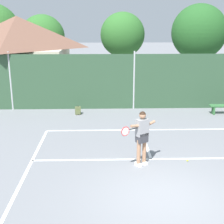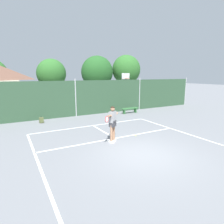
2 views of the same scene
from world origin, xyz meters
name	(u,v)px [view 2 (image 2 of 2)]	position (x,y,z in m)	size (l,w,h in m)	color
ground_plane	(143,155)	(0.00, 0.00, 0.00)	(120.00, 120.00, 0.00)	slate
court_markings	(135,150)	(0.00, 0.65, 0.00)	(8.30, 11.10, 0.01)	white
chainlink_fence	(76,99)	(0.00, 9.00, 1.47)	(26.09, 0.09, 3.08)	#2D4C33
basketball_hoop	(125,86)	(5.73, 10.38, 2.31)	(0.90, 0.67, 3.55)	#284CB2
treeline_backdrop	(58,72)	(0.62, 17.23, 3.74)	(24.33, 3.79, 6.14)	brown
tennis_player	(113,121)	(-0.41, 2.02, 1.11)	(1.19, 0.91, 1.85)	silver
tennis_ball	(136,135)	(1.21, 2.26, 0.03)	(0.07, 0.07, 0.07)	#CCE033
backpack_olive	(41,120)	(-2.93, 7.96, 0.19)	(0.31, 0.28, 0.46)	#566038
courtside_bench	(130,109)	(4.57, 7.80, 0.36)	(1.60, 0.36, 0.48)	#336B38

